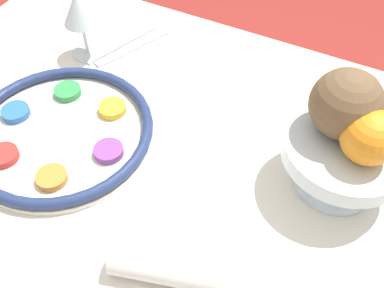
{
  "coord_description": "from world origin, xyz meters",
  "views": [
    {
      "loc": [
        0.22,
        -0.41,
        1.34
      ],
      "look_at": [
        -0.0,
        0.03,
        0.76
      ],
      "focal_mm": 42.0,
      "sensor_mm": 36.0,
      "label": 1
    }
  ],
  "objects": [
    {
      "name": "napkin_roll",
      "position": [
        0.08,
        -0.18,
        0.74
      ],
      "size": [
        0.2,
        0.1,
        0.05
      ],
      "color": "white",
      "rests_on": "dining_table"
    },
    {
      "name": "orange_fruit",
      "position": [
        0.26,
        0.08,
        0.86
      ],
      "size": [
        0.08,
        0.08,
        0.08
      ],
      "color": "orange",
      "rests_on": "fruit_stand"
    },
    {
      "name": "fork_left",
      "position": [
        -0.29,
        0.25,
        0.72
      ],
      "size": [
        0.08,
        0.19,
        0.01
      ],
      "color": "silver",
      "rests_on": "dining_table"
    },
    {
      "name": "wine_glass",
      "position": [
        -0.34,
        0.19,
        0.83
      ],
      "size": [
        0.07,
        0.07,
        0.15
      ],
      "color": "silver",
      "rests_on": "dining_table"
    },
    {
      "name": "cup_near",
      "position": [
        0.26,
        0.3,
        0.75
      ],
      "size": [
        0.07,
        0.07,
        0.06
      ],
      "color": "silver",
      "rests_on": "dining_table"
    },
    {
      "name": "fork_right",
      "position": [
        -0.26,
        0.25,
        0.72
      ],
      "size": [
        0.09,
        0.18,
        0.01
      ],
      "color": "silver",
      "rests_on": "dining_table"
    },
    {
      "name": "dining_table",
      "position": [
        0.0,
        0.0,
        0.36
      ],
      "size": [
        1.29,
        0.85,
        0.72
      ],
      "color": "silver",
      "rests_on": "ground_plane"
    },
    {
      "name": "coconut",
      "position": [
        0.21,
        0.11,
        0.88
      ],
      "size": [
        0.11,
        0.11,
        0.11
      ],
      "color": "brown",
      "rests_on": "fruit_stand"
    },
    {
      "name": "seder_plate",
      "position": [
        -0.24,
        -0.03,
        0.73
      ],
      "size": [
        0.34,
        0.34,
        0.03
      ],
      "color": "silver",
      "rests_on": "dining_table"
    },
    {
      "name": "fruit_stand",
      "position": [
        0.23,
        0.09,
        0.79
      ],
      "size": [
        0.2,
        0.2,
        0.1
      ],
      "color": "silver",
      "rests_on": "dining_table"
    }
  ]
}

